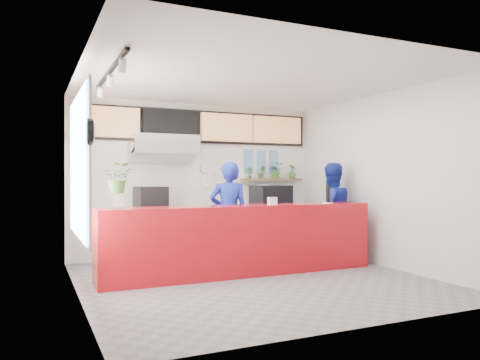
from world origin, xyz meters
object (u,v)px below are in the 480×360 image
object	(u,v)px
espresso_machine	(271,197)
staff_center	(229,215)
panini_oven	(151,199)
service_counter	(242,240)
staff_right	(331,212)
pepper_mill	(328,194)

from	to	relation	value
espresso_machine	staff_center	bearing A→B (deg)	-147.64
panini_oven	service_counter	bearing A→B (deg)	-64.54
staff_center	panini_oven	bearing A→B (deg)	-25.83
staff_right	panini_oven	bearing A→B (deg)	-18.61
service_counter	pepper_mill	size ratio (longest dim) A/B	15.17
panini_oven	pepper_mill	size ratio (longest dim) A/B	1.77
panini_oven	espresso_machine	size ratio (longest dim) A/B	0.70
panini_oven	staff_center	size ratio (longest dim) A/B	0.29
panini_oven	staff_right	xyz separation A→B (m)	(3.09, -1.29, -0.23)
pepper_mill	staff_center	bearing A→B (deg)	156.05
staff_center	pepper_mill	size ratio (longest dim) A/B	6.11
staff_right	staff_center	bearing A→B (deg)	0.41
service_counter	pepper_mill	world-z (taller)	pepper_mill
staff_center	espresso_machine	bearing A→B (deg)	-119.57
service_counter	staff_right	bearing A→B (deg)	13.81
panini_oven	staff_center	world-z (taller)	staff_center
espresso_machine	service_counter	bearing A→B (deg)	-136.05
service_counter	panini_oven	bearing A→B (deg)	119.81
staff_center	service_counter	bearing A→B (deg)	107.68
staff_right	pepper_mill	distance (m)	0.81
espresso_machine	staff_right	bearing A→B (deg)	-72.59
panini_oven	pepper_mill	world-z (taller)	pepper_mill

